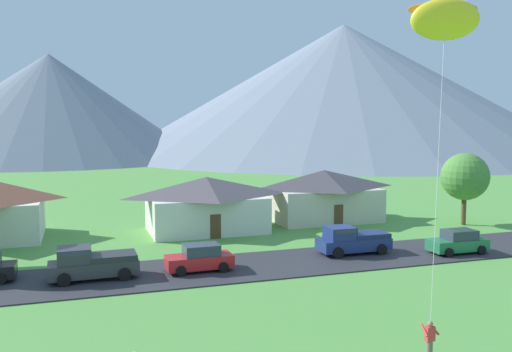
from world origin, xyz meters
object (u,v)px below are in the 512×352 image
object	(u,v)px
house_right_center	(324,194)
pickup_truck_navy_west_side	(352,240)
pickup_truck_charcoal_east_side	(91,263)
parked_car_green_mid_east	(458,242)
tree_left_of_center	(465,177)
parked_car_red_mid_west	(200,258)
house_leftmost	(206,203)
kite_flyer_with_kite	(445,24)

from	to	relation	value
house_right_center	pickup_truck_navy_west_side	distance (m)	13.79
pickup_truck_charcoal_east_side	pickup_truck_navy_west_side	bearing A→B (deg)	2.62
parked_car_green_mid_east	pickup_truck_navy_west_side	world-z (taller)	pickup_truck_navy_west_side
house_right_center	tree_left_of_center	bearing A→B (deg)	-28.44
tree_left_of_center	pickup_truck_charcoal_east_side	size ratio (longest dim) A/B	1.28
house_right_center	pickup_truck_navy_west_side	xyz separation A→B (m)	(-4.03, -13.10, -1.49)
house_right_center	pickup_truck_charcoal_east_side	world-z (taller)	house_right_center
tree_left_of_center	parked_car_red_mid_west	xyz separation A→B (m)	(-26.79, -7.96, -3.62)
house_right_center	parked_car_green_mid_east	bearing A→B (deg)	-77.80
tree_left_of_center	pickup_truck_charcoal_east_side	distance (m)	34.43
house_leftmost	house_right_center	bearing A→B (deg)	7.52
pickup_truck_navy_west_side	kite_flyer_with_kite	size ratio (longest dim) A/B	0.35
pickup_truck_navy_west_side	pickup_truck_charcoal_east_side	world-z (taller)	same
tree_left_of_center	parked_car_red_mid_west	bearing A→B (deg)	-163.45
house_leftmost	pickup_truck_charcoal_east_side	bearing A→B (deg)	-128.91
house_right_center	parked_car_red_mid_west	distance (m)	20.96
house_right_center	kite_flyer_with_kite	bearing A→B (deg)	-104.13
parked_car_red_mid_west	pickup_truck_charcoal_east_side	distance (m)	6.59
parked_car_red_mid_west	parked_car_green_mid_east	bearing A→B (deg)	-3.81
house_leftmost	tree_left_of_center	xyz separation A→B (m)	(23.40, -4.59, 2.02)
house_leftmost	parked_car_red_mid_west	xyz separation A→B (m)	(-3.38, -12.54, -1.61)
parked_car_green_mid_east	pickup_truck_charcoal_east_side	size ratio (longest dim) A/B	0.81
pickup_truck_navy_west_side	tree_left_of_center	bearing A→B (deg)	24.21
house_right_center	tree_left_of_center	size ratio (longest dim) A/B	1.61
parked_car_red_mid_west	house_right_center	bearing A→B (deg)	42.55
tree_left_of_center	pickup_truck_navy_west_side	xyz separation A→B (m)	(-15.42, -6.93, -3.43)
house_right_center	tree_left_of_center	world-z (taller)	tree_left_of_center
tree_left_of_center	parked_car_green_mid_east	xyz separation A→B (m)	(-8.07, -9.20, -3.62)
pickup_truck_charcoal_east_side	kite_flyer_with_kite	distance (m)	23.41
parked_car_green_mid_east	kite_flyer_with_kite	xyz separation A→B (m)	(-9.87, -10.60, 13.02)
parked_car_red_mid_west	parked_car_green_mid_east	xyz separation A→B (m)	(18.72, -1.25, 0.00)
parked_car_green_mid_east	pickup_truck_charcoal_east_side	world-z (taller)	pickup_truck_charcoal_east_side
pickup_truck_charcoal_east_side	kite_flyer_with_kite	size ratio (longest dim) A/B	0.35
tree_left_of_center	pickup_truck_charcoal_east_side	world-z (taller)	tree_left_of_center
house_leftmost	kite_flyer_with_kite	xyz separation A→B (m)	(5.47, -24.39, 11.42)
tree_left_of_center	kite_flyer_with_kite	size ratio (longest dim) A/B	0.44
parked_car_red_mid_west	kite_flyer_with_kite	size ratio (longest dim) A/B	0.28
parked_car_green_mid_east	pickup_truck_navy_west_side	distance (m)	7.70
house_leftmost	parked_car_green_mid_east	world-z (taller)	house_leftmost
parked_car_green_mid_east	pickup_truck_navy_west_side	size ratio (longest dim) A/B	0.81
house_right_center	pickup_truck_navy_west_side	bearing A→B (deg)	-107.08
house_leftmost	kite_flyer_with_kite	distance (m)	27.48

